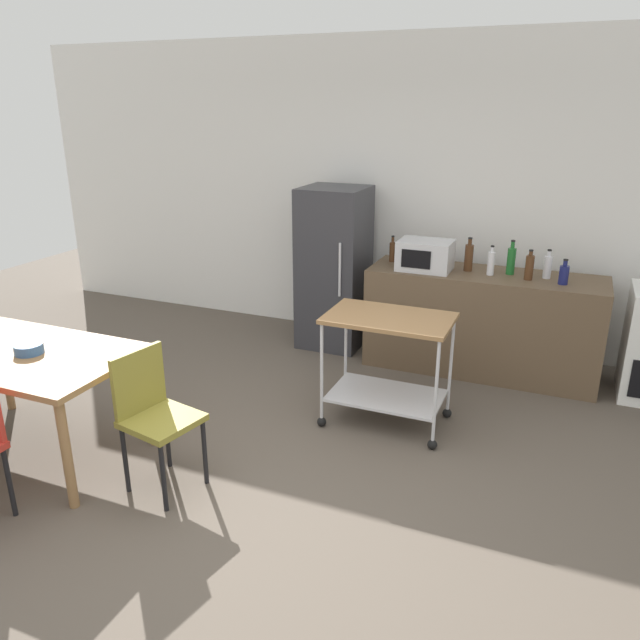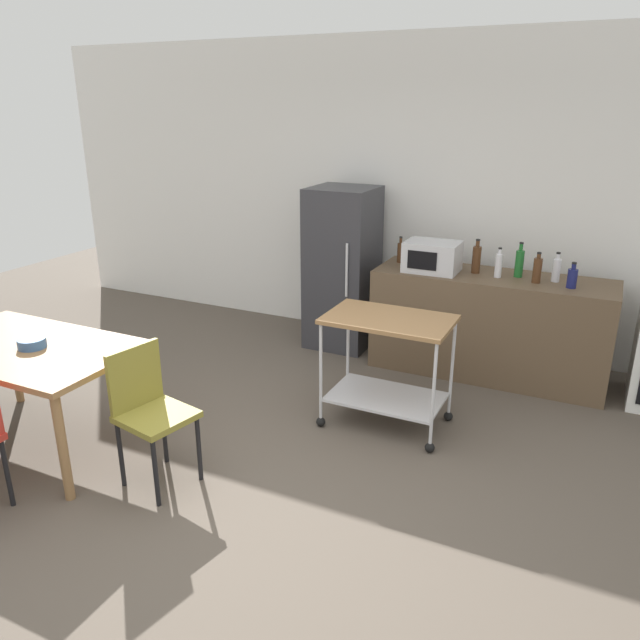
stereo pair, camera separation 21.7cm
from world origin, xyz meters
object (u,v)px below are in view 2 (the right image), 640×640
bottle_olive_oil (519,263)px  fruit_bowl (32,343)px  bottle_sesame_oil (400,252)px  bottle_soy_sauce (556,270)px  bottle_sparkling_water (499,265)px  chair_olive (149,407)px  kitchen_cart (388,353)px  bottle_hot_sauce (476,259)px  refrigerator (342,268)px  bottle_wine (537,270)px  dining_table (27,356)px  microwave (432,257)px  bottle_soda (572,278)px

bottle_olive_oil → fruit_bowl: bottle_olive_oil is taller
bottle_sesame_oil → bottle_soy_sauce: size_ratio=0.98×
bottle_sparkling_water → fruit_bowl: size_ratio=1.39×
chair_olive → fruit_bowl: size_ratio=4.85×
kitchen_cart → bottle_hot_sauce: (0.32, 1.29, 0.45)m
bottle_hot_sauce → refrigerator: bearing=176.8°
bottle_olive_oil → refrigerator: bearing=178.4°
bottle_olive_oil → bottle_sesame_oil: bearing=178.0°
bottle_wine → dining_table: bearing=-139.4°
bottle_olive_oil → bottle_soy_sauce: size_ratio=1.21×
fruit_bowl → chair_olive: bearing=0.6°
kitchen_cart → microwave: (-0.03, 1.18, 0.46)m
bottle_wine → bottle_soy_sauce: 0.17m
bottle_olive_oil → bottle_wine: (0.16, -0.12, -0.01)m
bottle_sparkling_water → kitchen_cart: bearing=-113.1°
chair_olive → bottle_sesame_oil: (0.70, 2.68, 0.48)m
refrigerator → kitchen_cart: size_ratio=1.70×
microwave → bottle_olive_oil: bottle_olive_oil is taller
kitchen_cart → bottle_olive_oil: (0.68, 1.32, 0.45)m
chair_olive → microwave: (1.05, 2.51, 0.51)m
bottle_hot_sauce → fruit_bowl: 3.54m
dining_table → bottle_sparkling_water: bearing=44.2°
bottle_sesame_oil → refrigerator: bearing=179.3°
kitchen_cart → bottle_sparkling_water: size_ratio=3.57×
bottle_soy_sauce → chair_olive: bearing=-128.1°
bottle_olive_oil → bottle_wine: 0.20m
bottle_hot_sauce → bottle_olive_oil: size_ratio=1.00×
kitchen_cart → dining_table: bearing=-147.8°
bottle_olive_oil → bottle_soda: (0.43, -0.15, -0.04)m
chair_olive → refrigerator: size_ratio=0.57×
refrigerator → bottle_sparkling_water: bearing=-5.1°
bottle_sesame_oil → bottle_soy_sauce: bottle_soy_sauce is taller
refrigerator → fruit_bowl: 2.91m
chair_olive → bottle_sparkling_water: (1.61, 2.56, 0.49)m
bottle_sesame_oil → fruit_bowl: bottle_sesame_oil is taller
refrigerator → bottle_soda: refrigerator is taller
bottle_sesame_oil → bottle_hot_sauce: bottle_hot_sauce is taller
bottle_soda → bottle_sesame_oil: bearing=172.7°
kitchen_cart → microwave: 1.27m
bottle_sesame_oil → bottle_olive_oil: 1.06m
bottle_wine → bottle_soy_sauce: (0.14, 0.11, -0.01)m
bottle_sparkling_water → bottle_olive_oil: bottle_olive_oil is taller
dining_table → chair_olive: size_ratio=1.69×
dining_table → fruit_bowl: (0.08, -0.01, 0.11)m
refrigerator → dining_table: bearing=-113.1°
bottle_sesame_oil → bottle_sparkling_water: bottle_sparkling_water is taller
bottle_sparkling_water → fruit_bowl: bottle_sparkling_water is taller
refrigerator → bottle_soda: 2.09m
microwave → bottle_soy_sauce: bearing=6.9°
dining_table → refrigerator: bearing=66.9°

